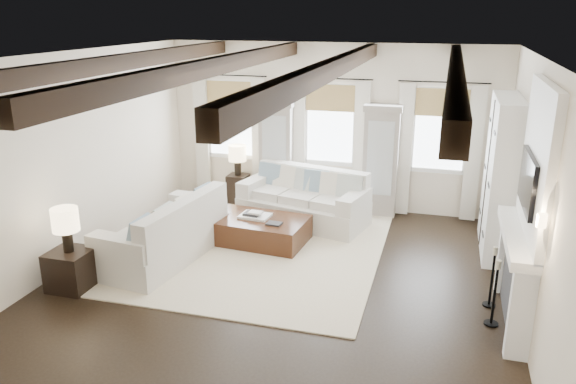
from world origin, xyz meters
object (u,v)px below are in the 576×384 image
(sofa_back, at_px, (305,201))
(side_table_front, at_px, (72,270))
(sofa_left, at_px, (167,235))
(ottoman, at_px, (258,230))
(side_table_back, at_px, (238,189))

(sofa_back, height_order, side_table_front, sofa_back)
(sofa_left, bearing_deg, side_table_front, -123.47)
(ottoman, bearing_deg, sofa_left, -133.15)
(sofa_back, relative_size, sofa_left, 1.02)
(ottoman, relative_size, side_table_front, 2.87)
(sofa_left, height_order, ottoman, sofa_left)
(sofa_left, xyz_separation_m, side_table_front, (-0.84, -1.27, -0.12))
(sofa_back, distance_m, sofa_left, 2.75)
(side_table_back, bearing_deg, sofa_back, -23.50)
(side_table_front, bearing_deg, sofa_back, 54.00)
(sofa_back, distance_m, side_table_back, 1.72)
(side_table_back, bearing_deg, side_table_front, -102.74)
(ottoman, distance_m, side_table_back, 2.12)
(side_table_front, distance_m, side_table_back, 4.25)
(sofa_left, bearing_deg, ottoman, 41.95)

